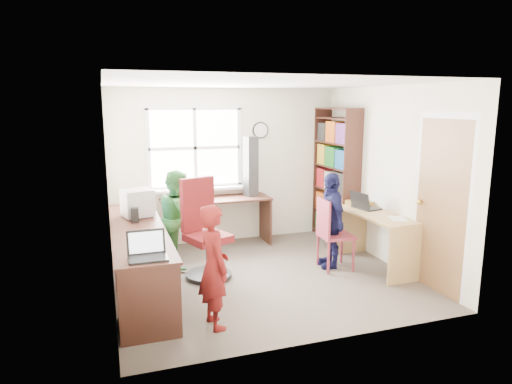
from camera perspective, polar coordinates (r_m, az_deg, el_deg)
room at (r=5.67m, az=0.60°, el=1.39°), size 3.64×3.44×2.44m
l_desk at (r=5.22m, az=-11.97°, el=-8.36°), size 2.38×2.95×0.75m
right_desk at (r=6.30m, az=15.05°, el=-4.37°), size 0.62×1.29×0.74m
bookshelf at (r=7.35m, az=9.95°, el=1.73°), size 0.30×1.02×2.10m
swivel_chair at (r=5.80m, az=-6.50°, el=-5.35°), size 0.75×0.75×1.25m
wooden_chair at (r=6.09m, az=9.35°, el=-4.87°), size 0.43×0.43×0.95m
crt_monitor at (r=5.95m, az=-14.58°, el=-1.35°), size 0.42×0.40×0.35m
laptop_left at (r=4.40m, az=-13.45°, el=-7.25°), size 0.36×0.30×0.25m
laptop_right at (r=6.44m, az=13.33°, el=-1.58°), size 0.36×0.41×0.24m
speaker_a at (r=5.70m, az=-14.90°, el=-2.83°), size 0.10×0.10×0.18m
speaker_b at (r=6.24m, az=-15.21°, el=-1.67°), size 0.10×0.10×0.17m
cd_tower at (r=7.05m, az=-0.67°, el=3.22°), size 0.22×0.21×0.92m
game_box at (r=6.68m, az=12.82°, el=-1.35°), size 0.34×0.34×0.06m
paper_a at (r=5.11m, az=-13.79°, el=-5.37°), size 0.26×0.34×0.00m
paper_b at (r=6.01m, az=17.34°, el=-3.22°), size 0.28×0.33×0.00m
potted_plant at (r=6.87m, az=-9.16°, el=0.17°), size 0.19×0.17×0.28m
person_red at (r=4.48m, az=-5.28°, el=-9.26°), size 0.35×0.48×1.23m
person_green at (r=6.18m, az=-9.69°, el=-3.31°), size 0.55×0.68×1.31m
person_navy at (r=6.16m, az=9.33°, el=-3.50°), size 0.41×0.78×1.28m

